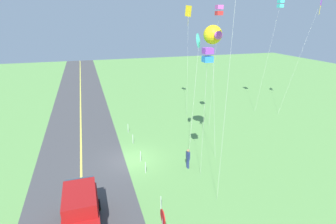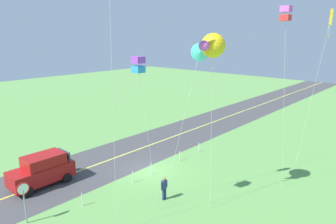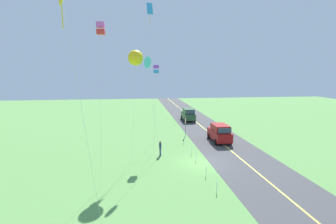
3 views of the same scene
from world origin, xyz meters
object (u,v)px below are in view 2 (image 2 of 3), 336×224
object	(u,v)px
person_adult_near	(164,187)
kite_red_low	(200,53)
car_suv_foreground	(42,170)
kite_cyan_top	(138,65)
kite_yellow_high	(213,46)
stop_sign	(24,195)
kite_blue_mid	(330,20)
kite_purple_back	(286,14)

from	to	relation	value
person_adult_near	kite_red_low	distance (m)	8.96
car_suv_foreground	kite_cyan_top	bearing A→B (deg)	104.40
kite_yellow_high	stop_sign	bearing A→B (deg)	-36.53
kite_blue_mid	kite_cyan_top	size ratio (longest dim) A/B	1.33
person_adult_near	kite_purple_back	distance (m)	13.17
car_suv_foreground	stop_sign	bearing A→B (deg)	52.61
stop_sign	kite_cyan_top	bearing A→B (deg)	139.15
kite_blue_mid	kite_cyan_top	xyz separation A→B (m)	(16.03, -4.93, -2.68)
kite_red_low	kite_yellow_high	distance (m)	1.14
stop_sign	kite_blue_mid	size ratio (longest dim) A/B	0.20
car_suv_foreground	kite_red_low	distance (m)	13.92
person_adult_near	kite_red_low	xyz separation A→B (m)	(-1.73, 1.34, 8.68)
person_adult_near	kite_cyan_top	xyz separation A→B (m)	(2.23, 0.20, 8.15)
kite_blue_mid	kite_purple_back	bearing A→B (deg)	-2.13
kite_red_low	kite_cyan_top	bearing A→B (deg)	-16.02
kite_yellow_high	car_suv_foreground	bearing A→B (deg)	-60.42
kite_cyan_top	kite_purple_back	xyz separation A→B (m)	(-7.79, 4.62, 2.78)
stop_sign	person_adult_near	size ratio (longest dim) A/B	1.60
kite_yellow_high	person_adult_near	bearing A→B (deg)	-57.08
kite_red_low	kite_purple_back	xyz separation A→B (m)	(-3.82, 3.48, 2.24)
kite_blue_mid	kite_cyan_top	world-z (taller)	kite_blue_mid
kite_blue_mid	kite_purple_back	world-z (taller)	kite_blue_mid
kite_blue_mid	kite_cyan_top	bearing A→B (deg)	-17.10
kite_yellow_high	kite_cyan_top	distance (m)	4.46
car_suv_foreground	kite_purple_back	world-z (taller)	kite_purple_back
kite_red_low	kite_purple_back	size ratio (longest dim) A/B	0.83
person_adult_near	kite_yellow_high	world-z (taller)	kite_yellow_high
kite_purple_back	kite_red_low	bearing A→B (deg)	-42.34
car_suv_foreground	kite_red_low	bearing A→B (deg)	123.09
kite_blue_mid	car_suv_foreground	bearing A→B (deg)	-35.84
kite_red_low	kite_blue_mid	xyz separation A→B (m)	(-12.06, 3.79, 2.15)
stop_sign	kite_yellow_high	distance (m)	13.66
car_suv_foreground	kite_red_low	world-z (taller)	kite_red_low
stop_sign	kite_cyan_top	xyz separation A→B (m)	(-5.02, 4.34, 7.21)
person_adult_near	kite_cyan_top	size ratio (longest dim) A/B	0.17
kite_purple_back	kite_blue_mid	bearing A→B (deg)	177.87
kite_purple_back	stop_sign	bearing A→B (deg)	-34.98
person_adult_near	kite_blue_mid	bearing A→B (deg)	-98.04
car_suv_foreground	kite_red_low	size ratio (longest dim) A/B	0.43
stop_sign	kite_purple_back	distance (m)	18.55
person_adult_near	kite_purple_back	xyz separation A→B (m)	(-5.55, 4.82, 10.93)
car_suv_foreground	kite_purple_back	distance (m)	19.35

